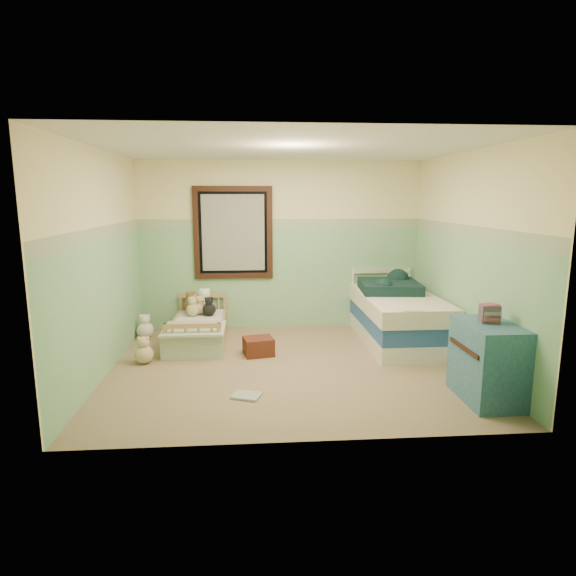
{
  "coord_description": "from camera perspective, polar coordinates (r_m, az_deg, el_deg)",
  "views": [
    {
      "loc": [
        -0.44,
        -5.43,
        1.97
      ],
      "look_at": [
        0.0,
        0.35,
        0.88
      ],
      "focal_mm": 30.17,
      "sensor_mm": 36.0,
      "label": 1
    }
  ],
  "objects": [
    {
      "name": "dresser",
      "position": [
        5.15,
        22.47,
        -8.06
      ],
      "size": [
        0.48,
        0.77,
        0.77
      ],
      "primitive_type": "cube",
      "color": "#27536A",
      "rests_on": "floor"
    },
    {
      "name": "plush_bed_dark",
      "position": [
        6.97,
        -9.27,
        -2.51
      ],
      "size": [
        0.19,
        0.19,
        0.19
      ],
      "primitive_type": "sphere",
      "color": "black",
      "rests_on": "toddler_mattress"
    },
    {
      "name": "wainscot_mint",
      "position": [
        7.33,
        -0.88,
        1.1
      ],
      "size": [
        4.2,
        0.01,
        1.5
      ],
      "primitive_type": "cube",
      "color": "#78B981",
      "rests_on": "floor"
    },
    {
      "name": "plush_bed_white",
      "position": [
        7.19,
        -9.77,
        -1.91
      ],
      "size": [
        0.24,
        0.24,
        0.24
      ],
      "primitive_type": "sphere",
      "color": "white",
      "rests_on": "toddler_mattress"
    },
    {
      "name": "teal_blanket",
      "position": [
        6.97,
        11.84,
        0.2
      ],
      "size": [
        0.87,
        0.91,
        0.14
      ],
      "primitive_type": "cube",
      "rotation": [
        0.0,
        0.0,
        -0.09
      ],
      "color": "black",
      "rests_on": "twin_mattress"
    },
    {
      "name": "patchwork_quilt",
      "position": [
        6.3,
        -10.98,
        -4.71
      ],
      "size": [
        0.78,
        0.71,
        0.03
      ],
      "primitive_type": "cube",
      "color": "#78A7C0",
      "rests_on": "toddler_mattress"
    },
    {
      "name": "book_stack",
      "position": [
        5.06,
        22.65,
        -2.83
      ],
      "size": [
        0.19,
        0.16,
        0.17
      ],
      "primitive_type": "cube",
      "rotation": [
        0.0,
        0.0,
        -0.14
      ],
      "color": "brown",
      "rests_on": "dresser"
    },
    {
      "name": "ceiling",
      "position": [
        5.48,
        0.25,
        16.33
      ],
      "size": [
        4.2,
        3.6,
        0.02
      ],
      "primitive_type": "cube",
      "color": "silver",
      "rests_on": "wall_back"
    },
    {
      "name": "toddler_bed_frame",
      "position": [
        6.79,
        -10.49,
        -5.57
      ],
      "size": [
        0.71,
        1.43,
        0.18
      ],
      "primitive_type": "cube",
      "color": "#987047",
      "rests_on": "floor"
    },
    {
      "name": "floor",
      "position": [
        5.8,
        0.23,
        -9.29
      ],
      "size": [
        4.2,
        3.6,
        0.02
      ],
      "primitive_type": "cube",
      "color": "#715E4A",
      "rests_on": "ground"
    },
    {
      "name": "window_blinds",
      "position": [
        7.23,
        -6.48,
        6.48
      ],
      "size": [
        0.92,
        0.01,
        1.12
      ],
      "primitive_type": "cube",
      "color": "#B3B4AE",
      "rests_on": "window_frame"
    },
    {
      "name": "wall_front",
      "position": [
        3.73,
        2.46,
        -0.46
      ],
      "size": [
        4.2,
        0.04,
        2.5
      ],
      "primitive_type": "cube",
      "color": "beige",
      "rests_on": "floor"
    },
    {
      "name": "extra_plush_3",
      "position": [
        7.18,
        -9.82,
        -2.01
      ],
      "size": [
        0.22,
        0.22,
        0.22
      ],
      "primitive_type": "sphere",
      "color": "white",
      "rests_on": "toddler_mattress"
    },
    {
      "name": "wall_left",
      "position": [
        5.73,
        -21.22,
        2.73
      ],
      "size": [
        0.04,
        3.6,
        2.5
      ],
      "primitive_type": "cube",
      "color": "beige",
      "rests_on": "floor"
    },
    {
      "name": "plush_floor_tan",
      "position": [
        6.1,
        -16.63,
        -7.5
      ],
      "size": [
        0.23,
        0.23,
        0.23
      ],
      "primitive_type": "sphere",
      "color": "#D0B983",
      "rests_on": "floor"
    },
    {
      "name": "window_frame",
      "position": [
        7.22,
        -6.48,
        6.47
      ],
      "size": [
        1.16,
        0.06,
        1.36
      ],
      "primitive_type": "cube",
      "color": "black",
      "rests_on": "wall_back"
    },
    {
      "name": "red_pillow",
      "position": [
        6.17,
        -3.51,
        -6.88
      ],
      "size": [
        0.41,
        0.38,
        0.22
      ],
      "primitive_type": "cube",
      "rotation": [
        0.0,
        0.0,
        0.21
      ],
      "color": "#721C04",
      "rests_on": "floor"
    },
    {
      "name": "extra_plush_0",
      "position": [
        7.14,
        -9.31,
        -2.31
      ],
      "size": [
        0.16,
        0.16,
        0.16
      ],
      "primitive_type": "sphere",
      "color": "white",
      "rests_on": "toddler_mattress"
    },
    {
      "name": "plush_floor_cream",
      "position": [
        7.15,
        -16.48,
        -4.8
      ],
      "size": [
        0.24,
        0.24,
        0.24
      ],
      "primitive_type": "sphere",
      "color": "white",
      "rests_on": "floor"
    },
    {
      "name": "twin_boxspring",
      "position": [
        6.79,
        12.82,
        -3.58
      ],
      "size": [
        0.94,
        1.87,
        0.22
      ],
      "primitive_type": "cube",
      "color": "navy",
      "rests_on": "twin_bed_frame"
    },
    {
      "name": "toddler_mattress",
      "position": [
        6.75,
        -10.53,
        -4.33
      ],
      "size": [
        0.65,
        1.37,
        0.12
      ],
      "primitive_type": "cube",
      "color": "silver",
      "rests_on": "toddler_bed_frame"
    },
    {
      "name": "wall_right",
      "position": [
        6.04,
        20.55,
        3.15
      ],
      "size": [
        0.04,
        3.6,
        2.5
      ],
      "primitive_type": "cube",
      "color": "beige",
      "rests_on": "floor"
    },
    {
      "name": "extra_plush_1",
      "position": [
        7.19,
        -11.27,
        -2.18
      ],
      "size": [
        0.19,
        0.19,
        0.19
      ],
      "primitive_type": "sphere",
      "color": "white",
      "rests_on": "toddler_mattress"
    },
    {
      "name": "twin_mattress",
      "position": [
        6.74,
        12.9,
        -1.76
      ],
      "size": [
        0.97,
        1.91,
        0.22
      ],
      "primitive_type": "cube",
      "color": "beige",
      "rests_on": "twin_boxspring"
    },
    {
      "name": "extra_plush_2",
      "position": [
        7.09,
        -10.29,
        -2.34
      ],
      "size": [
        0.18,
        0.18,
        0.18
      ],
      "primitive_type": "sphere",
      "color": "#D0B983",
      "rests_on": "toddler_mattress"
    },
    {
      "name": "wall_back",
      "position": [
        7.28,
        -0.9,
        5.0
      ],
      "size": [
        4.2,
        0.04,
        2.5
      ],
      "primitive_type": "cube",
      "color": "beige",
      "rests_on": "floor"
    },
    {
      "name": "plush_bed_tan",
      "position": [
        6.99,
        -11.15,
        -2.53
      ],
      "size": [
        0.19,
        0.19,
        0.19
      ],
      "primitive_type": "sphere",
      "color": "#D0B983",
      "rests_on": "toddler_mattress"
    },
    {
      "name": "border_strip",
      "position": [
        7.24,
        -0.9,
        7.54
      ],
      "size": [
        4.2,
        0.01,
        0.15
      ],
      "primitive_type": "cube",
      "color": "#59805F",
      "rests_on": "wall_back"
    },
    {
      "name": "plush_bed_brown",
      "position": [
        7.21,
        -11.35,
        -2.03
      ],
      "size": [
        0.21,
        0.21,
        0.21
      ],
      "primitive_type": "sphere",
      "color": "brown",
      "rests_on": "toddler_mattress"
    },
    {
      "name": "twin_bed_frame",
      "position": [
        6.85,
        12.74,
        -5.36
      ],
      "size": [
        0.94,
        1.87,
        0.22
      ],
      "primitive_type": "cube",
      "color": "white",
      "rests_on": "floor"
    },
    {
      "name": "floor_book",
      "position": [
        4.97,
        -4.91,
        -12.54
      ],
      "size": [
        0.33,
        0.29,
        0.03
      ],
      "primitive_type": "cube",
      "rotation": [
        0.0,
        0.0,
        -0.35
      ],
      "color": "#F7E14D",
      "rests_on": "floor"
    }
  ]
}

